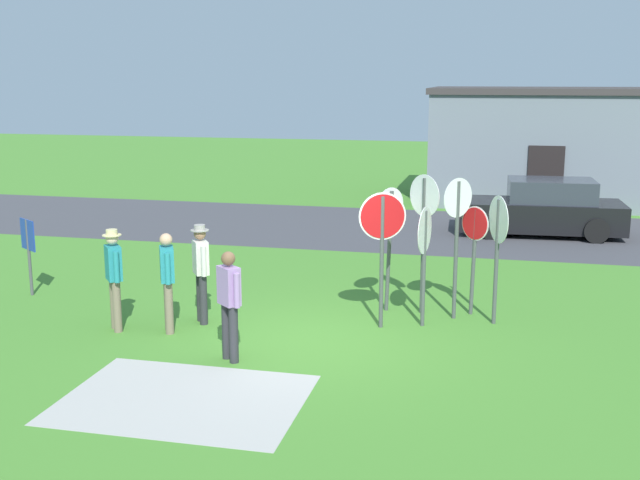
# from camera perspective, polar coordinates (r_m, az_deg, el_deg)

# --- Properties ---
(ground_plane) EXTENTS (80.00, 80.00, 0.00)m
(ground_plane) POSITION_cam_1_polar(r_m,az_deg,el_deg) (12.71, -1.09, -7.45)
(ground_plane) COLOR #47842D
(street_asphalt) EXTENTS (60.00, 6.40, 0.01)m
(street_asphalt) POSITION_cam_1_polar(r_m,az_deg,el_deg) (22.07, 5.15, 0.87)
(street_asphalt) COLOR #424247
(street_asphalt) RESTS_ON ground
(concrete_path) EXTENTS (3.20, 2.40, 0.01)m
(concrete_path) POSITION_cam_1_polar(r_m,az_deg,el_deg) (10.73, -9.96, -11.40)
(concrete_path) COLOR #ADAAA3
(concrete_path) RESTS_ON ground
(building_background) EXTENTS (7.58, 4.92, 3.84)m
(building_background) POSITION_cam_1_polar(r_m,az_deg,el_deg) (27.67, 16.04, 6.72)
(building_background) COLOR slate
(building_background) RESTS_ON ground
(parked_car_on_street) EXTENTS (4.38, 2.17, 1.51)m
(parked_car_on_street) POSITION_cam_1_polar(r_m,az_deg,el_deg) (21.85, 16.03, 2.17)
(parked_car_on_street) COLOR black
(parked_car_on_street) RESTS_ON ground
(stop_sign_rear_right) EXTENTS (0.76, 0.30, 2.34)m
(stop_sign_rear_right) POSITION_cam_1_polar(r_m,az_deg,el_deg) (13.04, 4.58, 0.34)
(stop_sign_rear_right) COLOR #474C4C
(stop_sign_rear_right) RESTS_ON ground
(stop_sign_center_cluster) EXTENTS (0.33, 0.76, 2.25)m
(stop_sign_center_cluster) POSITION_cam_1_polar(r_m,az_deg,el_deg) (13.55, 12.91, 0.25)
(stop_sign_center_cluster) COLOR #474C4C
(stop_sign_center_cluster) RESTS_ON ground
(stop_sign_far_back) EXTENTS (0.16, 0.79, 2.08)m
(stop_sign_far_back) POSITION_cam_1_polar(r_m,az_deg,el_deg) (13.24, 7.65, -0.38)
(stop_sign_far_back) COLOR #474C4C
(stop_sign_far_back) RESTS_ON ground
(stop_sign_rear_left) EXTENTS (0.49, 0.41, 1.97)m
(stop_sign_rear_left) POSITION_cam_1_polar(r_m,az_deg,el_deg) (14.07, 11.24, -0.21)
(stop_sign_rear_left) COLOR #474C4C
(stop_sign_rear_left) RESTS_ON ground
(stop_sign_tallest) EXTENTS (0.45, 0.54, 2.51)m
(stop_sign_tallest) POSITION_cam_1_polar(r_m,az_deg,el_deg) (13.68, 10.01, 1.11)
(stop_sign_tallest) COLOR #474C4C
(stop_sign_tallest) RESTS_ON ground
(stop_sign_leaning_left) EXTENTS (0.57, 0.51, 2.53)m
(stop_sign_leaning_left) POSITION_cam_1_polar(r_m,az_deg,el_deg) (13.92, 7.63, 1.51)
(stop_sign_leaning_left) COLOR #474C4C
(stop_sign_leaning_left) RESTS_ON ground
(stop_sign_nearest) EXTENTS (0.43, 0.60, 2.28)m
(stop_sign_nearest) POSITION_cam_1_polar(r_m,az_deg,el_deg) (14.01, 5.10, 0.88)
(stop_sign_nearest) COLOR #474C4C
(stop_sign_nearest) RESTS_ON ground
(person_in_dark_shirt) EXTENTS (0.36, 0.52, 1.69)m
(person_in_dark_shirt) POSITION_cam_1_polar(r_m,az_deg,el_deg) (13.16, -11.12, -2.68)
(person_in_dark_shirt) COLOR #7A6B56
(person_in_dark_shirt) RESTS_ON ground
(person_near_signs) EXTENTS (0.38, 0.49, 1.74)m
(person_near_signs) POSITION_cam_1_polar(r_m,az_deg,el_deg) (13.55, -8.73, -2.02)
(person_near_signs) COLOR #2D2D33
(person_near_signs) RESTS_ON ground
(person_in_blue) EXTENTS (0.40, 0.46, 1.74)m
(person_in_blue) POSITION_cam_1_polar(r_m,az_deg,el_deg) (13.44, -14.87, -2.40)
(person_in_blue) COLOR #7A6B56
(person_in_blue) RESTS_ON ground
(person_on_left) EXTENTS (0.45, 0.41, 1.69)m
(person_on_left) POSITION_cam_1_polar(r_m,az_deg,el_deg) (11.69, -6.67, -4.38)
(person_on_left) COLOR #2D2D33
(person_on_left) RESTS_ON ground
(info_panel_leftmost) EXTENTS (0.51, 0.36, 1.51)m
(info_panel_leftmost) POSITION_cam_1_polar(r_m,az_deg,el_deg) (16.10, -20.61, -0.25)
(info_panel_leftmost) COLOR #4C4C51
(info_panel_leftmost) RESTS_ON ground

